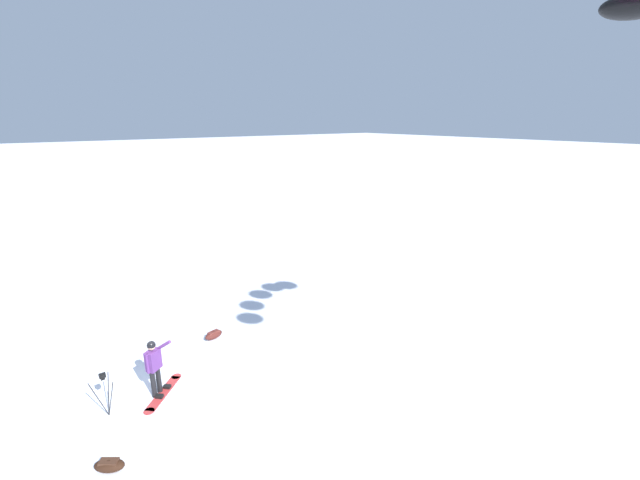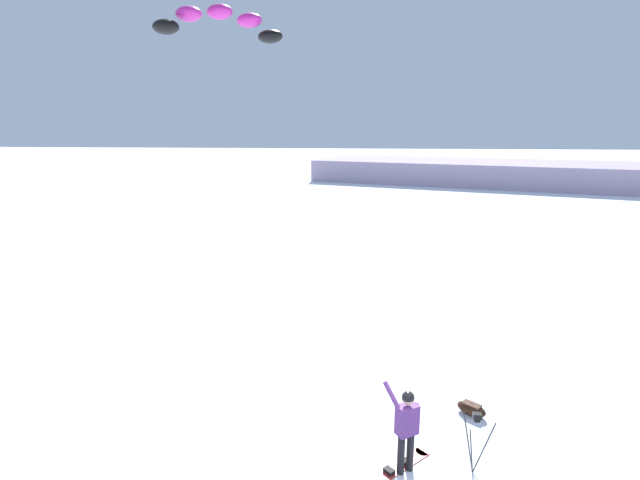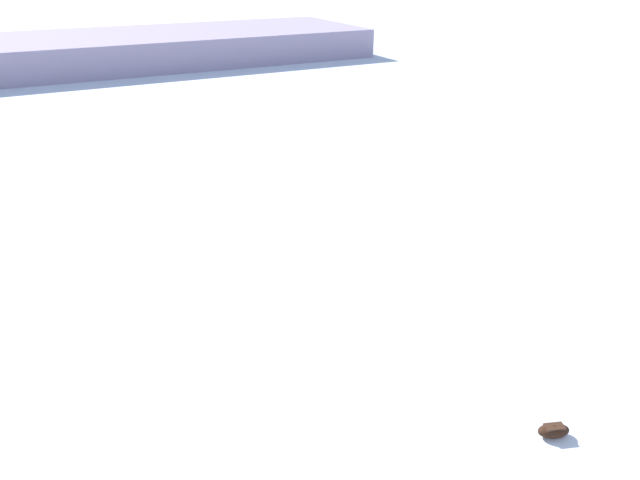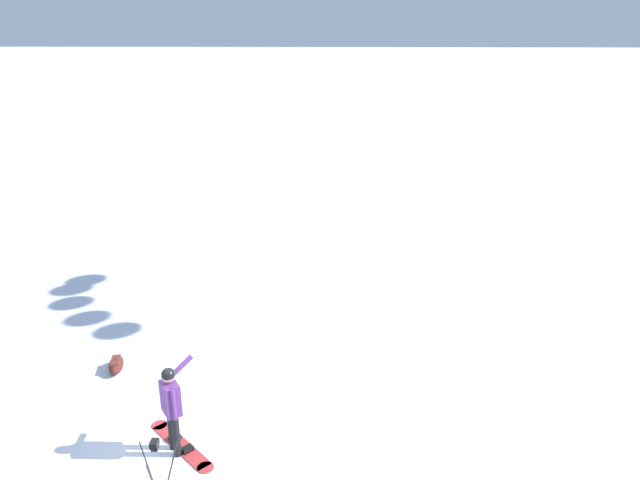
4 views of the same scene
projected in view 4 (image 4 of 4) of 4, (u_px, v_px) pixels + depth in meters
ground_plane at (160, 449)px, 10.81m from camera, size 300.00×300.00×0.00m
snowboarder at (171, 402)px, 10.40m from camera, size 0.58×0.71×1.74m
snowboard at (181, 445)px, 10.89m from camera, size 1.40×1.41×0.10m
camera_tripod at (156, 460)px, 9.22m from camera, size 0.62×0.55×1.28m
gear_bag_small at (116, 365)px, 13.16m from camera, size 0.43×0.72×0.29m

